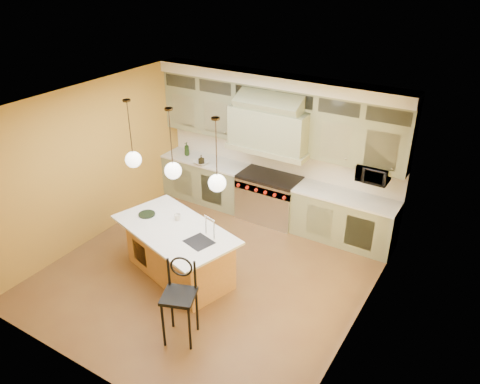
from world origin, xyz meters
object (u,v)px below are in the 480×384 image
Objects in this scene: range at (269,197)px; kitchen_island at (179,251)px; counter_stool at (180,296)px; microwave at (373,173)px.

kitchen_island is (-0.40, -2.40, -0.01)m from range.
counter_stool reaches higher than range.
microwave is (1.44, 3.62, 0.73)m from counter_stool.
counter_stool is 3.96m from microwave.
range is at bearing 77.42° from counter_stool.
microwave is at bearing 63.24° from kitchen_island.
counter_stool is (0.51, -3.51, 0.23)m from range.
microwave is at bearing 47.46° from counter_stool.
kitchen_island is at bearing 108.20° from counter_stool.
range is 0.96× the size of counter_stool.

